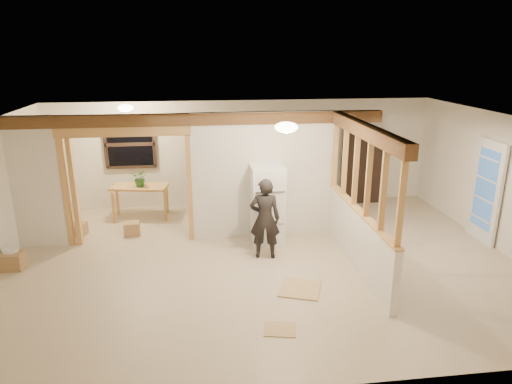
{
  "coord_description": "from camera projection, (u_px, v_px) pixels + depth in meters",
  "views": [
    {
      "loc": [
        -1.04,
        -7.34,
        3.62
      ],
      "look_at": [
        -0.05,
        0.4,
        1.17
      ],
      "focal_mm": 32.0,
      "sensor_mm": 36.0,
      "label": 1
    }
  ],
  "objects": [
    {
      "name": "floor",
      "position": [
        262.0,
        261.0,
        8.16
      ],
      "size": [
        9.0,
        6.5,
        0.01
      ],
      "primitive_type": "cube",
      "color": "#BFAC8E",
      "rests_on": "ground"
    },
    {
      "name": "ceiling",
      "position": [
        262.0,
        121.0,
        7.41
      ],
      "size": [
        9.0,
        6.5,
        0.01
      ],
      "primitive_type": "cube",
      "color": "white"
    },
    {
      "name": "wall_back",
      "position": [
        243.0,
        153.0,
        10.86
      ],
      "size": [
        9.0,
        0.01,
        2.5
      ],
      "primitive_type": "cube",
      "color": "silver",
      "rests_on": "floor"
    },
    {
      "name": "wall_front",
      "position": [
        306.0,
        289.0,
        4.71
      ],
      "size": [
        9.0,
        0.01,
        2.5
      ],
      "primitive_type": "cube",
      "color": "silver",
      "rests_on": "floor"
    },
    {
      "name": "wall_right",
      "position": [
        506.0,
        185.0,
        8.33
      ],
      "size": [
        0.01,
        6.5,
        2.5
      ],
      "primitive_type": "cube",
      "color": "silver",
      "rests_on": "floor"
    },
    {
      "name": "partition_left_stub",
      "position": [
        36.0,
        183.0,
        8.43
      ],
      "size": [
        0.9,
        0.12,
        2.5
      ],
      "primitive_type": "cube",
      "color": "silver",
      "rests_on": "floor"
    },
    {
      "name": "partition_center",
      "position": [
        264.0,
        176.0,
        8.94
      ],
      "size": [
        2.8,
        0.12,
        2.5
      ],
      "primitive_type": "cube",
      "color": "silver",
      "rests_on": "floor"
    },
    {
      "name": "doorway_frame",
      "position": [
        129.0,
        188.0,
        8.67
      ],
      "size": [
        2.46,
        0.14,
        2.2
      ],
      "primitive_type": "cube",
      "color": "tan",
      "rests_on": "floor"
    },
    {
      "name": "header_beam_back",
      "position": [
        200.0,
        119.0,
        8.46
      ],
      "size": [
        7.0,
        0.18,
        0.22
      ],
      "primitive_type": "cube",
      "color": "brown",
      "rests_on": "ceiling"
    },
    {
      "name": "header_beam_right",
      "position": [
        365.0,
        131.0,
        7.26
      ],
      "size": [
        0.18,
        3.3,
        0.22
      ],
      "primitive_type": "cube",
      "color": "brown",
      "rests_on": "ceiling"
    },
    {
      "name": "pony_wall",
      "position": [
        357.0,
        240.0,
        7.82
      ],
      "size": [
        0.12,
        3.2,
        1.0
      ],
      "primitive_type": "cube",
      "color": "silver",
      "rests_on": "floor"
    },
    {
      "name": "stud_partition",
      "position": [
        362.0,
        174.0,
        7.47
      ],
      "size": [
        0.14,
        3.2,
        1.32
      ],
      "primitive_type": "cube",
      "color": "tan",
      "rests_on": "pony_wall"
    },
    {
      "name": "window_back",
      "position": [
        130.0,
        144.0,
        10.38
      ],
      "size": [
        1.12,
        0.1,
        1.1
      ],
      "primitive_type": "cube",
      "color": "black",
      "rests_on": "wall_back"
    },
    {
      "name": "french_door",
      "position": [
        486.0,
        192.0,
        8.77
      ],
      "size": [
        0.12,
        0.86,
        2.0
      ],
      "primitive_type": "cube",
      "color": "white",
      "rests_on": "floor"
    },
    {
      "name": "ceiling_dome_main",
      "position": [
        286.0,
        127.0,
        6.98
      ],
      "size": [
        0.36,
        0.36,
        0.16
      ],
      "primitive_type": "ellipsoid",
      "color": "#FFEABF",
      "rests_on": "ceiling"
    },
    {
      "name": "ceiling_dome_util",
      "position": [
        125.0,
        108.0,
        9.29
      ],
      "size": [
        0.32,
        0.32,
        0.14
      ],
      "primitive_type": "ellipsoid",
      "color": "#FFEABF",
      "rests_on": "ceiling"
    },
    {
      "name": "hanging_bulb",
      "position": [
        148.0,
        128.0,
        8.78
      ],
      "size": [
        0.07,
        0.07,
        0.07
      ],
      "primitive_type": "ellipsoid",
      "color": "#FFD88C",
      "rests_on": "ceiling"
    },
    {
      "name": "refrigerator",
      "position": [
        267.0,
        205.0,
        8.75
      ],
      "size": [
        0.63,
        0.61,
        1.52
      ],
      "primitive_type": "cube",
      "color": "white",
      "rests_on": "floor"
    },
    {
      "name": "woman",
      "position": [
        265.0,
        219.0,
        8.1
      ],
      "size": [
        0.59,
        0.43,
        1.49
      ],
      "primitive_type": "imported",
      "rotation": [
        0.0,
        0.0,
        3.0
      ],
      "color": "black",
      "rests_on": "floor"
    },
    {
      "name": "work_table",
      "position": [
        141.0,
        202.0,
        10.14
      ],
      "size": [
        1.29,
        0.8,
        0.76
      ],
      "primitive_type": "cube",
      "rotation": [
        0.0,
        0.0,
        -0.18
      ],
      "color": "tan",
      "rests_on": "floor"
    },
    {
      "name": "potted_plant",
      "position": [
        140.0,
        178.0,
        9.89
      ],
      "size": [
        0.42,
        0.38,
        0.38
      ],
      "primitive_type": "imported",
      "rotation": [
        0.0,
        0.0,
        -0.29
      ],
      "color": "#2C682F",
      "rests_on": "work_table"
    },
    {
      "name": "shop_vac",
      "position": [
        55.0,
        223.0,
        9.15
      ],
      "size": [
        0.53,
        0.53,
        0.56
      ],
      "primitive_type": "cylinder",
      "rotation": [
        0.0,
        0.0,
        0.27
      ],
      "color": "maroon",
      "rests_on": "floor"
    },
    {
      "name": "bookshelf",
      "position": [
        361.0,
        166.0,
        11.1
      ],
      "size": [
        0.91,
        0.3,
        1.82
      ],
      "primitive_type": "cube",
      "color": "black",
      "rests_on": "floor"
    },
    {
      "name": "bucket",
      "position": [
        12.0,
        258.0,
        7.9
      ],
      "size": [
        0.35,
        0.35,
        0.35
      ],
      "primitive_type": "cylinder",
      "rotation": [
        0.0,
        0.0,
        0.36
      ],
      "color": "silver",
      "rests_on": "floor"
    },
    {
      "name": "box_util_a",
      "position": [
        132.0,
        229.0,
        9.28
      ],
      "size": [
        0.33,
        0.29,
        0.27
      ],
      "primitive_type": "cube",
      "rotation": [
        0.0,
        0.0,
        0.09
      ],
      "color": "#A77F51",
      "rests_on": "floor"
    },
    {
      "name": "box_util_b",
      "position": [
        79.0,
        229.0,
        9.27
      ],
      "size": [
        0.34,
        0.34,
        0.25
      ],
      "primitive_type": "cube",
      "rotation": [
        0.0,
        0.0,
        -0.31
      ],
      "color": "#A77F51",
      "rests_on": "floor"
    },
    {
      "name": "box_front",
      "position": [
        13.0,
        261.0,
        7.82
      ],
      "size": [
        0.37,
        0.31,
        0.29
      ],
      "primitive_type": "cube",
      "rotation": [
        0.0,
        0.0,
        -0.05
      ],
      "color": "#A77F51",
      "rests_on": "floor"
    },
    {
      "name": "floor_panel_near",
      "position": [
        300.0,
        289.0,
        7.19
      ],
      "size": [
        0.8,
        0.8,
        0.02
      ],
      "primitive_type": "cube",
      "rotation": [
        0.0,
        0.0,
        -0.35
      ],
      "color": "tan",
      "rests_on": "floor"
    },
    {
      "name": "floor_panel_far",
      "position": [
        280.0,
        329.0,
        6.15
      ],
      "size": [
        0.49,
        0.42,
        0.01
      ],
      "primitive_type": "cube",
      "rotation": [
        0.0,
        0.0,
        -0.2
      ],
      "color": "tan",
      "rests_on": "floor"
    }
  ]
}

